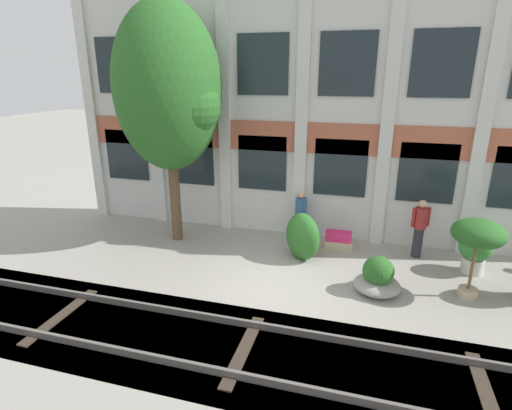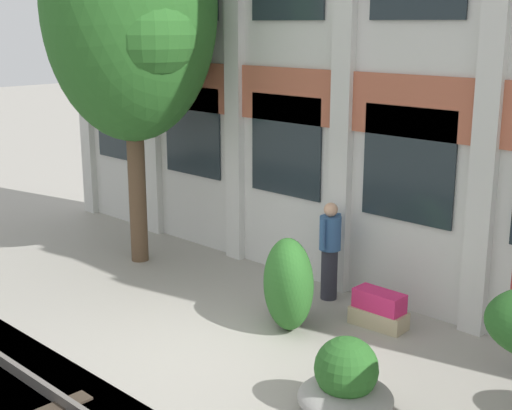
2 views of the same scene
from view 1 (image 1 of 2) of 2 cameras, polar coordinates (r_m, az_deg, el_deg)
ground_plane at (r=10.22m, az=2.93°, el=-10.48°), size 80.00×80.00×0.00m
apartment_facade at (r=12.21m, az=6.90°, el=15.53°), size 14.73×0.64×8.75m
rail_tracks at (r=8.02m, az=-1.94°, el=-20.78°), size 22.37×2.80×0.43m
broadleaf_tree at (r=11.78m, az=-12.46°, el=15.60°), size 3.15×3.00×6.85m
potted_plant_square_trough at (r=11.97m, az=11.68°, el=-5.01°), size 0.84×0.43×0.54m
potted_plant_wide_bowl at (r=9.92m, az=16.97°, el=-9.99°), size 1.09×1.09×0.90m
potted_plant_fluted_column at (r=11.65m, az=28.86°, el=-5.50°), size 0.82×0.82×1.18m
potted_plant_terracotta_small at (r=10.05m, az=29.15°, el=-3.94°), size 1.14×1.14×1.89m
resident_by_doorway at (r=12.20m, az=6.42°, el=-1.32°), size 0.34×0.53×1.57m
resident_watching_tracks at (r=11.88m, az=22.33°, el=-2.90°), size 0.50×0.34×1.67m
topiary_hedge at (r=11.04m, az=6.66°, el=-4.48°), size 1.32×1.26×1.33m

